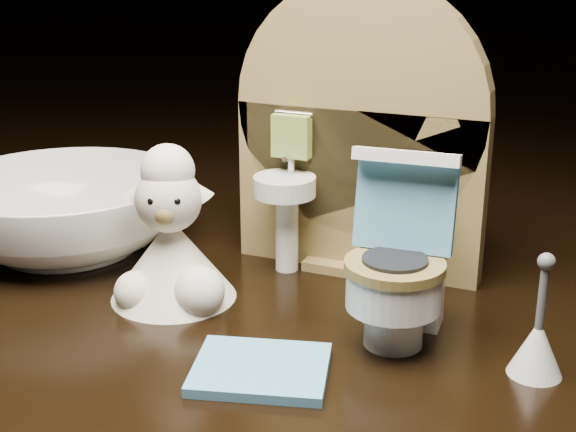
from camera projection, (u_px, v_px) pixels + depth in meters
name	position (u px, v px, depth m)	size (l,w,h in m)	color
backdrop_panel	(358.00, 147.00, 0.41)	(0.13, 0.05, 0.15)	olive
toy_toilet	(400.00, 271.00, 0.34)	(0.04, 0.06, 0.08)	white
bath_mat	(261.00, 369.00, 0.32)	(0.05, 0.04, 0.00)	#5BA4CB
toilet_brush	(537.00, 343.00, 0.32)	(0.02, 0.02, 0.05)	white
plush_lamb	(172.00, 246.00, 0.38)	(0.06, 0.06, 0.08)	white
ceramic_bowl	(65.00, 213.00, 0.45)	(0.13, 0.13, 0.04)	white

